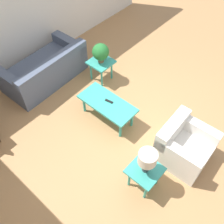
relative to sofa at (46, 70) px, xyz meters
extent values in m
plane|color=#A87A4C|center=(-2.30, -0.33, -0.29)|extent=(14.00, 14.00, 0.00)
cube|color=silver|center=(0.76, -0.33, 1.06)|extent=(0.12, 7.20, 2.70)
cube|color=#4C566B|center=(0.05, 0.00, -0.07)|extent=(0.99, 1.85, 0.43)
cube|color=#4C566B|center=(-0.32, -0.01, 0.30)|extent=(0.27, 1.82, 0.31)
cube|color=#4C566B|center=(0.08, -0.80, 0.24)|extent=(0.93, 0.23, 0.20)
cube|color=#4C566B|center=(0.02, 0.81, 0.24)|extent=(0.93, 0.23, 0.20)
cube|color=silver|center=(-3.35, -0.29, -0.08)|extent=(0.84, 0.84, 0.42)
cube|color=silver|center=(-3.05, -0.28, 0.31)|extent=(0.23, 0.82, 0.35)
cube|color=silver|center=(-3.37, 0.04, 0.25)|extent=(0.82, 0.19, 0.23)
cube|color=silver|center=(-3.34, -0.61, 0.25)|extent=(0.82, 0.19, 0.23)
cube|color=teal|center=(-1.76, -0.08, 0.15)|extent=(1.13, 0.52, 0.04)
cylinder|color=teal|center=(-2.23, -0.25, -0.08)|extent=(0.05, 0.05, 0.41)
cylinder|color=teal|center=(-1.29, -0.25, -0.08)|extent=(0.05, 0.05, 0.41)
cylinder|color=teal|center=(-2.23, 0.09, -0.08)|extent=(0.05, 0.05, 0.41)
cylinder|color=teal|center=(-1.29, 0.09, -0.08)|extent=(0.05, 0.05, 0.41)
cube|color=teal|center=(-0.89, -0.84, 0.19)|extent=(0.48, 0.48, 0.04)
cylinder|color=teal|center=(-1.05, -1.00, -0.06)|extent=(0.04, 0.04, 0.46)
cylinder|color=teal|center=(-0.73, -1.00, -0.06)|extent=(0.04, 0.04, 0.46)
cylinder|color=teal|center=(-1.05, -0.68, -0.06)|extent=(0.04, 0.04, 0.46)
cylinder|color=teal|center=(-0.73, -0.68, -0.06)|extent=(0.04, 0.04, 0.46)
cube|color=teal|center=(-3.13, 0.58, 0.19)|extent=(0.48, 0.48, 0.04)
cylinder|color=teal|center=(-3.29, 0.42, -0.06)|extent=(0.04, 0.04, 0.46)
cylinder|color=teal|center=(-2.97, 0.42, -0.06)|extent=(0.04, 0.04, 0.46)
cylinder|color=teal|center=(-3.29, 0.74, -0.06)|extent=(0.04, 0.04, 0.46)
cylinder|color=teal|center=(-2.97, 0.74, -0.06)|extent=(0.04, 0.04, 0.46)
cylinder|color=brown|center=(-0.89, -0.84, 0.26)|extent=(0.13, 0.13, 0.10)
sphere|color=#236B2D|center=(-0.89, -0.84, 0.46)|extent=(0.35, 0.35, 0.35)
cylinder|color=#333333|center=(-3.13, 0.58, 0.33)|extent=(0.10, 0.10, 0.26)
cylinder|color=beige|center=(-3.13, 0.58, 0.57)|extent=(0.28, 0.28, 0.20)
cube|color=black|center=(-1.77, -0.12, 0.18)|extent=(0.16, 0.07, 0.02)
camera|label=1|loc=(-3.99, 2.31, 3.84)|focal=42.00mm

